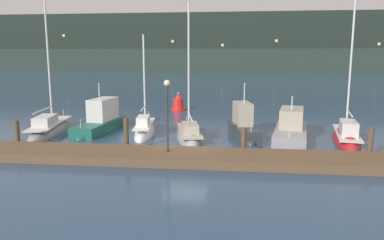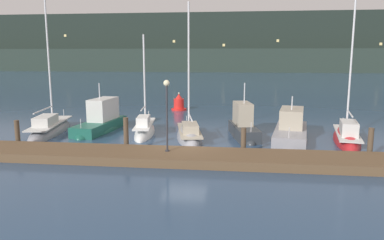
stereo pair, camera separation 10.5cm
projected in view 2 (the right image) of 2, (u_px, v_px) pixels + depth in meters
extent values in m
plane|color=navy|center=(184.00, 151.00, 21.14)|extent=(400.00, 400.00, 0.00)
cube|color=brown|center=(179.00, 157.00, 19.21)|extent=(26.71, 2.80, 0.45)
cylinder|color=#4C3D2D|center=(17.00, 134.00, 21.92)|extent=(0.28, 0.28, 1.63)
cylinder|color=#4C3D2D|center=(126.00, 134.00, 21.09)|extent=(0.28, 0.28, 1.92)
cylinder|color=#4C3D2D|center=(243.00, 141.00, 20.33)|extent=(0.28, 0.28, 1.49)
cylinder|color=#4C3D2D|center=(370.00, 143.00, 19.52)|extent=(0.28, 0.28, 1.65)
ellipsoid|color=gray|center=(51.00, 132.00, 26.30)|extent=(2.92, 7.34, 1.43)
cube|color=silver|center=(50.00, 123.00, 26.19)|extent=(2.45, 6.17, 0.08)
cube|color=silver|center=(46.00, 120.00, 25.28)|extent=(1.42, 2.43, 0.62)
cylinder|color=silver|center=(49.00, 61.00, 26.01)|extent=(0.12, 0.12, 8.61)
cylinder|color=silver|center=(43.00, 110.00, 24.85)|extent=(0.67, 3.44, 0.09)
cylinder|color=silver|center=(64.00, 112.00, 29.38)|extent=(0.04, 0.04, 0.50)
ellipsoid|color=#195647|center=(100.00, 131.00, 26.78)|extent=(2.47, 6.42, 1.38)
cube|color=#195647|center=(100.00, 126.00, 26.72)|extent=(2.26, 5.78, 0.72)
cube|color=silver|center=(103.00, 109.00, 27.13)|extent=(1.52, 2.87, 1.56)
cube|color=black|center=(111.00, 104.00, 28.29)|extent=(1.12, 0.41, 0.69)
cylinder|color=silver|center=(99.00, 91.00, 26.41)|extent=(0.07, 0.07, 1.15)
cylinder|color=silver|center=(81.00, 124.00, 24.09)|extent=(0.04, 0.04, 0.60)
ellipsoid|color=white|center=(145.00, 134.00, 25.85)|extent=(1.96, 5.65, 1.30)
cube|color=silver|center=(145.00, 124.00, 25.73)|extent=(1.65, 4.75, 0.08)
cube|color=silver|center=(143.00, 121.00, 25.02)|extent=(0.98, 1.85, 0.60)
cylinder|color=silver|center=(144.00, 79.00, 25.64)|extent=(0.12, 0.12, 6.04)
cylinder|color=silver|center=(143.00, 108.00, 24.90)|extent=(0.37, 2.15, 0.09)
cylinder|color=silver|center=(149.00, 114.00, 28.20)|extent=(0.04, 0.04, 0.50)
ellipsoid|color=gray|center=(189.00, 138.00, 24.51)|extent=(2.80, 6.37, 1.56)
cube|color=#A39984|center=(189.00, 130.00, 24.43)|extent=(2.35, 5.35, 0.08)
cube|color=#A39984|center=(190.00, 128.00, 23.64)|extent=(1.33, 2.13, 0.55)
cylinder|color=silver|center=(189.00, 67.00, 24.20)|extent=(0.12, 0.12, 8.18)
cylinder|color=silver|center=(190.00, 117.00, 23.27)|extent=(0.68, 2.92, 0.09)
cylinder|color=silver|center=(187.00, 119.00, 27.17)|extent=(0.04, 0.04, 0.50)
ellipsoid|color=#2D3338|center=(244.00, 137.00, 24.80)|extent=(2.37, 5.14, 1.28)
cube|color=#2D3338|center=(244.00, 131.00, 24.74)|extent=(2.16, 4.63, 0.78)
cube|color=#A39984|center=(243.00, 113.00, 25.03)|extent=(1.39, 2.33, 1.47)
cube|color=black|center=(240.00, 108.00, 25.96)|extent=(0.91, 0.44, 0.65)
cylinder|color=silver|center=(244.00, 93.00, 24.40)|extent=(0.07, 0.07, 1.34)
cylinder|color=silver|center=(251.00, 127.00, 22.58)|extent=(0.04, 0.04, 0.60)
ellipsoid|color=gray|center=(290.00, 141.00, 23.70)|extent=(3.15, 6.83, 0.99)
cube|color=gray|center=(291.00, 135.00, 23.63)|extent=(2.87, 6.15, 0.80)
cube|color=#A39984|center=(292.00, 118.00, 24.08)|extent=(1.87, 3.09, 1.18)
cube|color=black|center=(293.00, 112.00, 25.29)|extent=(1.26, 0.45, 0.53)
cylinder|color=silver|center=(292.00, 103.00, 23.41)|extent=(0.07, 0.07, 0.85)
cylinder|color=silver|center=(289.00, 133.00, 20.91)|extent=(0.04, 0.04, 0.60)
ellipsoid|color=red|center=(346.00, 141.00, 23.70)|extent=(2.63, 6.68, 1.55)
cube|color=silver|center=(347.00, 133.00, 23.61)|extent=(2.21, 5.61, 0.08)
cube|color=silver|center=(349.00, 128.00, 22.80)|extent=(1.27, 2.21, 0.84)
cylinder|color=silver|center=(351.00, 62.00, 23.34)|extent=(0.12, 0.12, 8.84)
cylinder|color=silver|center=(350.00, 113.00, 22.58)|extent=(0.55, 2.70, 0.09)
cylinder|color=silver|center=(343.00, 121.00, 26.40)|extent=(0.04, 0.04, 0.50)
cylinder|color=red|center=(179.00, 109.00, 36.83)|extent=(1.49, 1.49, 0.16)
cylinder|color=red|center=(179.00, 104.00, 36.73)|extent=(1.00, 1.00, 0.96)
cone|color=red|center=(179.00, 96.00, 36.60)|extent=(0.70, 0.70, 0.50)
sphere|color=#F9EAB7|center=(179.00, 93.00, 36.55)|extent=(0.16, 0.16, 0.16)
cylinder|color=#2D2D33|center=(167.00, 151.00, 19.43)|extent=(0.24, 0.24, 0.06)
cylinder|color=#2D2D33|center=(167.00, 118.00, 19.13)|extent=(0.10, 0.10, 3.33)
sphere|color=#F9EAB7|center=(167.00, 83.00, 18.82)|extent=(0.32, 0.32, 0.32)
cube|color=#1E2823|center=(231.00, 43.00, 126.84)|extent=(240.00, 16.00, 18.70)
cube|color=#26332C|center=(171.00, 60.00, 120.33)|extent=(144.00, 10.00, 7.15)
cube|color=#F4DB8C|center=(381.00, 44.00, 113.56)|extent=(0.80, 0.10, 0.80)
cube|color=#F4DB8C|center=(375.00, 68.00, 114.95)|extent=(0.80, 0.10, 0.80)
cube|color=#F4DB8C|center=(65.00, 36.00, 125.27)|extent=(0.80, 0.10, 0.80)
cube|color=#F4DB8C|center=(224.00, 45.00, 119.39)|extent=(0.80, 0.10, 0.80)
cube|color=#F4DB8C|center=(174.00, 41.00, 121.13)|extent=(0.80, 0.10, 0.80)
cube|color=#F4DB8C|center=(278.00, 41.00, 117.11)|extent=(0.80, 0.10, 0.80)
cube|color=#F4DB8C|center=(66.00, 58.00, 126.59)|extent=(0.80, 0.10, 0.80)
cube|color=#F4DB8C|center=(179.00, 50.00, 121.41)|extent=(0.80, 0.10, 0.80)
cube|color=#F4DB8C|center=(342.00, 52.00, 115.31)|extent=(0.80, 0.10, 0.80)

